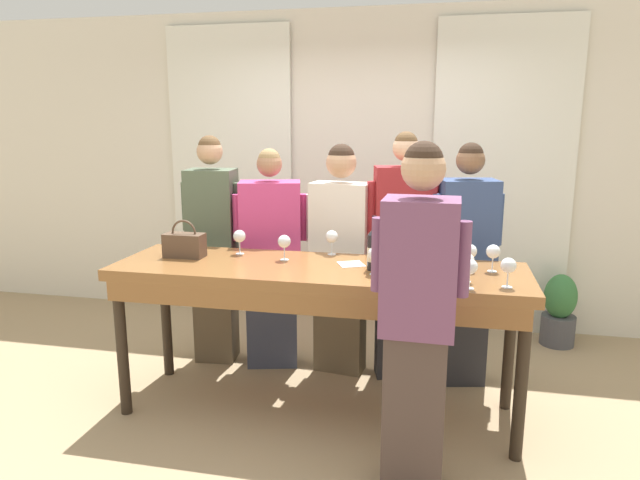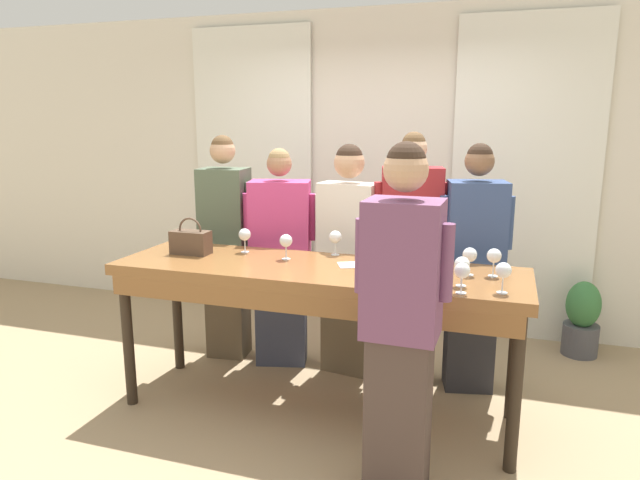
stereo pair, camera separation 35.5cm
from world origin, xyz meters
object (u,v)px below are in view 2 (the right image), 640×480
object	(u,v)px
wine_glass_front_mid	(462,271)
wine_glass_center_right	(503,271)
guest_navy_coat	(473,268)
wine_glass_center_left	(470,255)
wine_glass_front_left	(245,235)
guest_striped_shirt	(410,257)
tasting_bar	(315,282)
wine_glass_back_mid	(462,265)
guest_pink_top	(281,259)
wine_bottle	(372,251)
guest_olive_jacket	(226,246)
handbag	(191,242)
wine_glass_near_host	(335,237)
host_pouring	(401,321)
wine_glass_center_mid	(370,256)
guest_cream_sweater	(348,257)
wine_glass_back_left	(286,241)
wine_glass_front_right	(494,256)
wine_glass_back_right	(389,245)
potted_plant	(582,319)

from	to	relation	value
wine_glass_front_mid	wine_glass_center_right	size ratio (longest dim) A/B	1.00
guest_navy_coat	wine_glass_center_left	bearing A→B (deg)	-89.90
wine_glass_front_left	guest_striped_shirt	world-z (taller)	guest_striped_shirt
tasting_bar	wine_glass_back_mid	world-z (taller)	wine_glass_back_mid
guest_pink_top	guest_striped_shirt	size ratio (longest dim) A/B	0.93
wine_bottle	wine_glass_center_right	world-z (taller)	wine_bottle
wine_bottle	guest_navy_coat	xyz separation A→B (m)	(0.56, 0.65, -0.23)
tasting_bar	guest_olive_jacket	distance (m)	1.16
handbag	wine_glass_front_mid	distance (m)	1.83
wine_glass_front_left	wine_glass_near_host	xyz separation A→B (m)	(0.61, 0.12, 0.00)
guest_olive_jacket	host_pouring	bearing A→B (deg)	-38.65
handbag	guest_navy_coat	distance (m)	1.92
wine_glass_center_left	guest_striped_shirt	bearing A→B (deg)	127.52
wine_glass_center_mid	guest_olive_jacket	xyz separation A→B (m)	(-1.32, 0.76, -0.20)
wine_glass_center_right	guest_navy_coat	bearing A→B (deg)	102.37
wine_glass_center_right	guest_cream_sweater	distance (m)	1.39
wine_glass_back_left	wine_glass_front_left	bearing A→B (deg)	164.37
wine_glass_front_right	guest_cream_sweater	world-z (taller)	guest_cream_sweater
wine_glass_center_left	wine_glass_near_host	world-z (taller)	same
wine_glass_front_mid	guest_navy_coat	distance (m)	0.96
wine_glass_center_right	wine_glass_near_host	xyz separation A→B (m)	(-1.07, 0.54, 0.00)
tasting_bar	wine_glass_center_left	world-z (taller)	wine_glass_center_left
guest_olive_jacket	guest_striped_shirt	size ratio (longest dim) A/B	0.98
wine_bottle	wine_glass_center_right	xyz separation A→B (m)	(0.75, -0.22, -0.01)
tasting_bar	wine_glass_front_mid	distance (m)	0.96
wine_glass_front_left	wine_glass_front_right	distance (m)	1.63
wine_glass_center_left	wine_glass_back_left	xyz separation A→B (m)	(-1.15, 0.03, 0.00)
wine_glass_front_right	wine_glass_near_host	distance (m)	1.04
wine_glass_back_left	host_pouring	distance (m)	1.17
handbag	guest_pink_top	size ratio (longest dim) A/B	0.16
tasting_bar	wine_glass_front_left	size ratio (longest dim) A/B	15.46
wine_glass_near_host	wine_glass_back_right	bearing A→B (deg)	-18.23
guest_cream_sweater	guest_navy_coat	world-z (taller)	guest_navy_coat
wine_glass_center_right	guest_navy_coat	xyz separation A→B (m)	(-0.19, 0.86, -0.22)
handbag	host_pouring	size ratio (longest dim) A/B	0.15
wine_glass_back_left	guest_navy_coat	xyz separation A→B (m)	(1.15, 0.53, -0.22)
tasting_bar	wine_bottle	size ratio (longest dim) A/B	7.73
guest_cream_sweater	handbag	bearing A→B (deg)	-147.60
wine_glass_center_left	potted_plant	distance (m)	1.83
handbag	guest_olive_jacket	xyz separation A→B (m)	(-0.05, 0.59, -0.16)
wine_bottle	wine_glass_near_host	bearing A→B (deg)	134.52
wine_glass_near_host	guest_olive_jacket	distance (m)	1.05
wine_glass_near_host	wine_glass_center_right	bearing A→B (deg)	-26.86
wine_glass_center_right	host_pouring	world-z (taller)	host_pouring
guest_pink_top	wine_glass_back_mid	bearing A→B (deg)	-30.13
wine_glass_back_left	host_pouring	bearing A→B (deg)	-40.01
wine_bottle	wine_glass_back_mid	size ratio (longest dim) A/B	2.00
wine_glass_front_mid	guest_pink_top	size ratio (longest dim) A/B	0.10
handbag	wine_glass_back_right	bearing A→B (deg)	6.20
potted_plant	wine_glass_back_left	bearing A→B (deg)	-144.60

